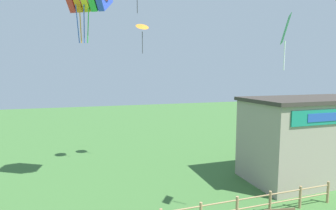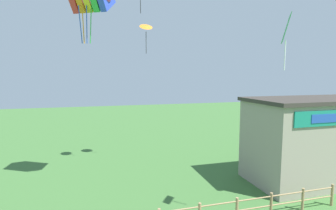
# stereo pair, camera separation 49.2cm
# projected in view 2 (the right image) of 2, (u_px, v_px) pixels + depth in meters

# --- Properties ---
(seaside_building) EXTENTS (9.25, 4.70, 5.65)m
(seaside_building) POSITION_uv_depth(u_px,v_px,m) (315.00, 139.00, 17.76)
(seaside_building) COLOR gray
(seaside_building) RESTS_ON ground_plane
(kite_green_diamond) EXTENTS (0.78, 0.92, 2.40)m
(kite_green_diamond) POSITION_uv_depth(u_px,v_px,m) (286.00, 32.00, 11.29)
(kite_green_diamond) COLOR green
(kite_orange_delta) EXTENTS (1.04, 0.93, 2.40)m
(kite_orange_delta) POSITION_uv_depth(u_px,v_px,m) (146.00, 27.00, 20.44)
(kite_orange_delta) COLOR orange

